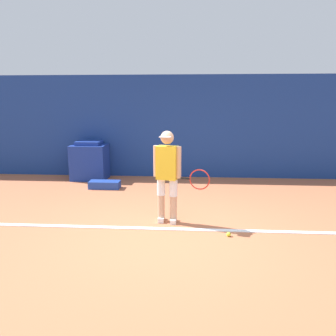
{
  "coord_description": "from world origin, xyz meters",
  "views": [
    {
      "loc": [
        0.31,
        -4.82,
        2.05
      ],
      "look_at": [
        -0.08,
        0.72,
        0.91
      ],
      "focal_mm": 35.0,
      "sensor_mm": 36.0,
      "label": 1
    }
  ],
  "objects": [
    {
      "name": "tennis_ball",
      "position": [
        0.91,
        -0.04,
        0.03
      ],
      "size": [
        0.07,
        0.07,
        0.07
      ],
      "color": "#D1E533",
      "rests_on": "ground_plane"
    },
    {
      "name": "back_wall",
      "position": [
        0.0,
        4.0,
        1.36
      ],
      "size": [
        24.0,
        0.1,
        2.72
      ],
      "color": "navy",
      "rests_on": "ground_plane"
    },
    {
      "name": "tennis_player",
      "position": [
        -0.06,
        0.52,
        0.87
      ],
      "size": [
        0.95,
        0.33,
        1.57
      ],
      "rotation": [
        0.0,
        0.0,
        -0.24
      ],
      "color": "tan",
      "rests_on": "ground_plane"
    },
    {
      "name": "equipment_bag",
      "position": [
        -1.72,
        2.62,
        0.09
      ],
      "size": [
        0.73,
        0.32,
        0.18
      ],
      "color": "#1E3D99",
      "rests_on": "ground_plane"
    },
    {
      "name": "court_baseline",
      "position": [
        0.0,
        0.18,
        0.01
      ],
      "size": [
        21.6,
        0.1,
        0.01
      ],
      "color": "white",
      "rests_on": "ground_plane"
    },
    {
      "name": "covered_chair",
      "position": [
        -2.35,
        3.54,
        0.48
      ],
      "size": [
        0.9,
        0.72,
        1.02
      ],
      "color": "navy",
      "rests_on": "ground_plane"
    },
    {
      "name": "ground_plane",
      "position": [
        0.0,
        0.0,
        0.0
      ],
      "size": [
        24.0,
        24.0,
        0.0
      ],
      "primitive_type": "plane",
      "color": "#B76642"
    }
  ]
}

